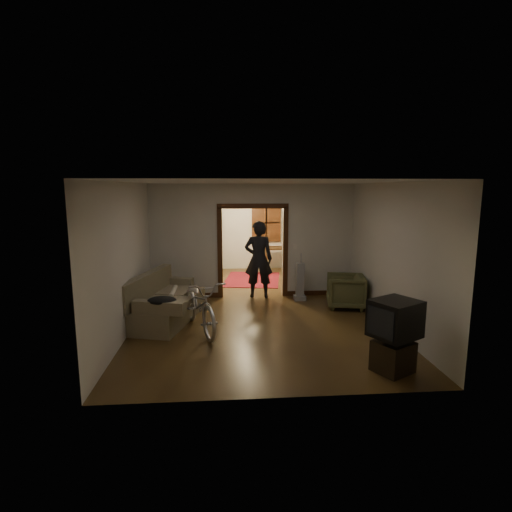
{
  "coord_description": "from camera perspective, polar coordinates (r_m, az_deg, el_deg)",
  "views": [
    {
      "loc": [
        -0.69,
        -9.01,
        2.69
      ],
      "look_at": [
        0.0,
        -0.3,
        1.2
      ],
      "focal_mm": 28.0,
      "sensor_mm": 36.0,
      "label": 1
    }
  ],
  "objects": [
    {
      "name": "oriental_rug",
      "position": [
        11.89,
        -0.52,
        -3.36
      ],
      "size": [
        1.86,
        2.27,
        0.02
      ],
      "primitive_type": "cube",
      "rotation": [
        0.0,
        0.0,
        -0.15
      ],
      "color": "maroon",
      "rests_on": "floor"
    },
    {
      "name": "globe",
      "position": [
        13.03,
        -7.35,
        6.3
      ],
      "size": [
        0.29,
        0.29,
        0.29
      ],
      "primitive_type": "sphere",
      "color": "#1E5972",
      "rests_on": "locker"
    },
    {
      "name": "wall_back",
      "position": [
        13.34,
        -1.54,
        4.12
      ],
      "size": [
        5.0,
        0.02,
        2.8
      ],
      "primitive_type": "cube",
      "color": "beige",
      "rests_on": "floor"
    },
    {
      "name": "tv_stand",
      "position": [
        6.41,
        18.97,
        -13.41
      ],
      "size": [
        0.67,
        0.65,
        0.46
      ],
      "primitive_type": "cube",
      "rotation": [
        0.0,
        0.0,
        0.5
      ],
      "color": "black",
      "rests_on": "floor"
    },
    {
      "name": "wall_right",
      "position": [
        9.64,
        14.84,
        1.67
      ],
      "size": [
        0.02,
        8.5,
        2.8
      ],
      "primitive_type": "cube",
      "color": "beige",
      "rests_on": "floor"
    },
    {
      "name": "floor",
      "position": [
        9.43,
        -0.14,
        -6.9
      ],
      "size": [
        5.0,
        8.5,
        0.01
      ],
      "primitive_type": "cube",
      "color": "#362511",
      "rests_on": "ground"
    },
    {
      "name": "armchair",
      "position": [
        9.33,
        12.65,
        -4.91
      ],
      "size": [
        0.98,
        0.96,
        0.76
      ],
      "primitive_type": "imported",
      "rotation": [
        0.0,
        0.0,
        -1.77
      ],
      "color": "#4B4D2B",
      "rests_on": "floor"
    },
    {
      "name": "light_switch",
      "position": [
        9.94,
        5.6,
        1.3
      ],
      "size": [
        0.08,
        0.01,
        0.12
      ],
      "primitive_type": "cube",
      "color": "silver",
      "rests_on": "partition_wall"
    },
    {
      "name": "desk_chair",
      "position": [
        12.55,
        0.7,
        -0.71
      ],
      "size": [
        0.42,
        0.42,
        0.85
      ],
      "primitive_type": "cube",
      "rotation": [
        0.0,
        0.0,
        0.1
      ],
      "color": "black",
      "rests_on": "floor"
    },
    {
      "name": "ceiling",
      "position": [
        9.03,
        -0.15,
        10.38
      ],
      "size": [
        5.0,
        8.5,
        0.01
      ],
      "primitive_type": "cube",
      "color": "white",
      "rests_on": "floor"
    },
    {
      "name": "person",
      "position": [
        9.85,
        0.36,
        -0.48
      ],
      "size": [
        0.72,
        0.49,
        1.91
      ],
      "primitive_type": "imported",
      "rotation": [
        0.0,
        0.0,
        3.09
      ],
      "color": "black",
      "rests_on": "floor"
    },
    {
      "name": "chandelier",
      "position": [
        11.53,
        -1.1,
        7.99
      ],
      "size": [
        0.24,
        0.24,
        0.24
      ],
      "primitive_type": "sphere",
      "color": "#FFE0A5",
      "rests_on": "ceiling"
    },
    {
      "name": "crt_tv",
      "position": [
        6.21,
        19.27,
        -8.43
      ],
      "size": [
        0.83,
        0.8,
        0.54
      ],
      "primitive_type": "cube",
      "rotation": [
        0.0,
        0.0,
        0.5
      ],
      "color": "black",
      "rests_on": "tv_stand"
    },
    {
      "name": "locker",
      "position": [
        13.13,
        -7.25,
        1.78
      ],
      "size": [
        0.99,
        0.68,
        1.81
      ],
      "primitive_type": "cube",
      "rotation": [
        0.0,
        0.0,
        -0.21
      ],
      "color": "#202F1C",
      "rests_on": "floor"
    },
    {
      "name": "desk",
      "position": [
        13.03,
        3.45,
        -0.5
      ],
      "size": [
        1.15,
        0.78,
        0.78
      ],
      "primitive_type": "cube",
      "rotation": [
        0.0,
        0.0,
        -0.19
      ],
      "color": "black",
      "rests_on": "floor"
    },
    {
      "name": "jacket",
      "position": [
        7.47,
        -13.3,
        -6.2
      ],
      "size": [
        0.52,
        0.39,
        0.15
      ],
      "primitive_type": "ellipsoid",
      "color": "black",
      "rests_on": "sofa"
    },
    {
      "name": "rolled_paper",
      "position": [
        8.66,
        -11.73,
        -4.98
      ],
      "size": [
        0.1,
        0.79,
        0.1
      ],
      "primitive_type": "cylinder",
      "rotation": [
        1.57,
        0.0,
        0.0
      ],
      "color": "beige",
      "rests_on": "sofa"
    },
    {
      "name": "vacuum",
      "position": [
        9.71,
        6.29,
        -3.64
      ],
      "size": [
        0.29,
        0.24,
        0.93
      ],
      "primitive_type": "cube",
      "rotation": [
        0.0,
        0.0,
        -0.05
      ],
      "color": "gray",
      "rests_on": "floor"
    },
    {
      "name": "far_window",
      "position": [
        13.34,
        1.48,
        4.77
      ],
      "size": [
        0.98,
        0.06,
        1.28
      ],
      "primitive_type": "cube",
      "color": "black",
      "rests_on": "wall_back"
    },
    {
      "name": "partition_wall",
      "position": [
        9.87,
        -0.48,
        2.17
      ],
      "size": [
        5.0,
        0.14,
        2.8
      ],
      "primitive_type": "cube",
      "color": "beige",
      "rests_on": "floor"
    },
    {
      "name": "wall_left",
      "position": [
        9.28,
        -15.74,
        1.32
      ],
      "size": [
        0.02,
        8.5,
        2.8
      ],
      "primitive_type": "cube",
      "color": "beige",
      "rests_on": "floor"
    },
    {
      "name": "bicycle",
      "position": [
        7.71,
        -8.04,
        -6.84
      ],
      "size": [
        1.29,
        2.06,
        1.02
      ],
      "primitive_type": "imported",
      "rotation": [
        0.0,
        0.0,
        0.34
      ],
      "color": "silver",
      "rests_on": "floor"
    },
    {
      "name": "door_casing",
      "position": [
        9.91,
        -0.48,
        0.45
      ],
      "size": [
        1.74,
        0.2,
        2.32
      ],
      "primitive_type": "cube",
      "color": "#361B0C",
      "rests_on": "floor"
    },
    {
      "name": "sofa",
      "position": [
        8.39,
        -12.65,
        -5.74
      ],
      "size": [
        1.47,
        2.32,
        0.99
      ],
      "primitive_type": "cube",
      "rotation": [
        0.0,
        0.0,
        -0.25
      ],
      "color": "brown",
      "rests_on": "floor"
    }
  ]
}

